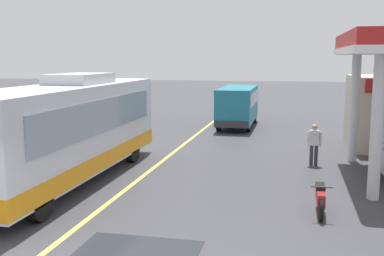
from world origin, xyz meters
TOP-DOWN VIEW (x-y plane):
  - ground at (0.00, 20.00)m, footprint 120.00×120.00m
  - lane_divider_stripe at (0.00, 15.00)m, footprint 0.16×50.00m
  - coach_bus_main at (-2.26, 7.37)m, footprint 2.60×11.04m
  - minibus_opposing_lane at (1.87, 21.66)m, footprint 2.04×6.13m
  - motorcycle_parked_forecourt at (6.05, 5.68)m, footprint 0.55×1.80m
  - pedestrian_near_pump at (6.09, 11.61)m, footprint 0.55×0.22m

SIDE VIEW (x-z plane):
  - ground at x=0.00m, z-range 0.00..0.00m
  - lane_divider_stripe at x=0.00m, z-range 0.00..0.01m
  - motorcycle_parked_forecourt at x=6.05m, z-range -0.02..0.90m
  - pedestrian_near_pump at x=6.09m, z-range 0.10..1.76m
  - minibus_opposing_lane at x=1.87m, z-range 0.25..2.69m
  - coach_bus_main at x=-2.26m, z-range -0.12..3.56m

